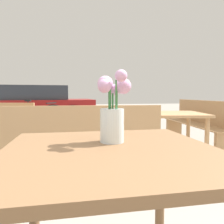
# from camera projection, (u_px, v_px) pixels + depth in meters

# --- Properties ---
(table_front) EXTENTS (0.79, 0.77, 0.76)m
(table_front) POSITION_uv_depth(u_px,v_px,m) (111.00, 181.00, 0.81)
(table_front) COLOR brown
(table_front) RESTS_ON ground_plane
(flower_vase) EXTENTS (0.15, 0.14, 0.29)m
(flower_vase) POSITION_uv_depth(u_px,v_px,m) (112.00, 113.00, 0.90)
(flower_vase) COLOR silver
(flower_vase) RESTS_ON table_front
(bench_near) EXTENTS (1.94, 0.45, 0.85)m
(bench_near) POSITION_uv_depth(u_px,v_px,m) (63.00, 143.00, 2.14)
(bench_near) COLOR tan
(bench_near) RESTS_ON ground_plane
(bench_far) EXTENTS (0.44, 1.82, 0.85)m
(bench_far) POSITION_uv_depth(u_px,v_px,m) (199.00, 122.00, 3.83)
(bench_far) COLOR tan
(bench_far) RESTS_ON ground_plane
(table_back) EXTENTS (0.93, 0.82, 0.73)m
(table_back) POSITION_uv_depth(u_px,v_px,m) (168.00, 123.00, 2.69)
(table_back) COLOR tan
(table_back) RESTS_ON ground_plane
(bicycle) EXTENTS (1.59, 0.78, 0.82)m
(bicycle) POSITION_uv_depth(u_px,v_px,m) (35.00, 118.00, 5.48)
(bicycle) COLOR black
(bicycle) RESTS_ON ground_plane
(parked_car) EXTENTS (4.13, 2.14, 1.25)m
(parked_car) POSITION_uv_depth(u_px,v_px,m) (35.00, 105.00, 7.63)
(parked_car) COLOR maroon
(parked_car) RESTS_ON ground_plane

